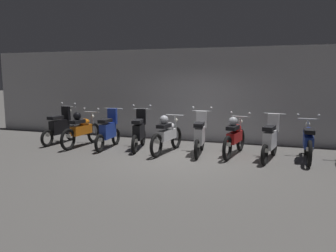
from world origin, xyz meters
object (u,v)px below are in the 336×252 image
(motorbike_slot_4, at_px, (167,134))
(motorbike_slot_5, at_px, (200,135))
(motorbike_slot_1, at_px, (82,129))
(motorbike_slot_3, at_px, (139,132))
(motorbike_slot_2, at_px, (108,131))
(motorbike_slot_6, at_px, (235,136))
(motorbike_slot_7, at_px, (270,140))
(motorbike_slot_0, at_px, (60,127))
(motorbike_slot_8, at_px, (308,142))

(motorbike_slot_4, xyz_separation_m, motorbike_slot_5, (0.92, 0.10, 0.00))
(motorbike_slot_1, distance_m, motorbike_slot_3, 1.85)
(motorbike_slot_4, distance_m, motorbike_slot_5, 0.93)
(motorbike_slot_1, distance_m, motorbike_slot_5, 3.70)
(motorbike_slot_2, distance_m, motorbike_slot_4, 1.86)
(motorbike_slot_6, bearing_deg, motorbike_slot_1, -177.35)
(motorbike_slot_6, xyz_separation_m, motorbike_slot_7, (0.93, -0.21, -0.00))
(motorbike_slot_0, xyz_separation_m, motorbike_slot_7, (6.49, -0.21, -0.00))
(motorbike_slot_5, bearing_deg, motorbike_slot_2, -178.32)
(motorbike_slot_4, bearing_deg, motorbike_slot_7, 0.52)
(motorbike_slot_0, relative_size, motorbike_slot_8, 0.86)
(motorbike_slot_1, bearing_deg, motorbike_slot_6, 2.65)
(motorbike_slot_6, height_order, motorbike_slot_8, same)
(motorbike_slot_3, bearing_deg, motorbike_slot_6, 0.82)
(motorbike_slot_1, bearing_deg, motorbike_slot_3, 5.41)
(motorbike_slot_7, bearing_deg, motorbike_slot_0, 178.18)
(motorbike_slot_0, bearing_deg, motorbike_slot_7, -1.82)
(motorbike_slot_4, bearing_deg, motorbike_slot_2, 179.35)
(motorbike_slot_4, xyz_separation_m, motorbike_slot_8, (3.70, 0.26, -0.03))
(motorbike_slot_3, xyz_separation_m, motorbike_slot_8, (4.64, 0.07, -0.04))
(motorbike_slot_2, height_order, motorbike_slot_4, motorbike_slot_2)
(motorbike_slot_2, distance_m, motorbike_slot_6, 3.71)
(motorbike_slot_4, bearing_deg, motorbike_slot_3, 168.19)
(motorbike_slot_2, bearing_deg, motorbike_slot_3, 10.73)
(motorbike_slot_0, distance_m, motorbike_slot_5, 4.62)
(motorbike_slot_3, relative_size, motorbike_slot_6, 0.86)
(motorbike_slot_0, distance_m, motorbike_slot_8, 7.41)
(motorbike_slot_3, distance_m, motorbike_slot_8, 4.64)
(motorbike_slot_4, height_order, motorbike_slot_7, motorbike_slot_7)
(motorbike_slot_1, distance_m, motorbike_slot_8, 6.49)
(motorbike_slot_1, distance_m, motorbike_slot_6, 4.64)
(motorbike_slot_1, height_order, motorbike_slot_4, motorbike_slot_1)
(motorbike_slot_2, distance_m, motorbike_slot_3, 0.94)
(motorbike_slot_1, height_order, motorbike_slot_6, same)
(motorbike_slot_1, distance_m, motorbike_slot_7, 5.56)
(motorbike_slot_2, xyz_separation_m, motorbike_slot_8, (5.56, 0.24, -0.03))
(motorbike_slot_4, relative_size, motorbike_slot_6, 1.00)
(motorbike_slot_0, height_order, motorbike_slot_6, motorbike_slot_0)
(motorbike_slot_1, bearing_deg, motorbike_slot_4, -0.43)
(motorbike_slot_2, relative_size, motorbike_slot_8, 0.86)
(motorbike_slot_3, height_order, motorbike_slot_7, motorbike_slot_3)
(motorbike_slot_7, bearing_deg, motorbike_slot_2, -179.95)
(motorbike_slot_5, bearing_deg, motorbike_slot_3, 177.13)
(motorbike_slot_1, height_order, motorbike_slot_5, motorbike_slot_5)
(motorbike_slot_1, distance_m, motorbike_slot_4, 2.78)
(motorbike_slot_3, bearing_deg, motorbike_slot_5, -2.87)
(motorbike_slot_6, relative_size, motorbike_slot_7, 1.16)
(motorbike_slot_1, xyz_separation_m, motorbike_slot_6, (4.63, 0.21, 0.00))
(motorbike_slot_5, height_order, motorbike_slot_8, motorbike_slot_5)
(motorbike_slot_8, bearing_deg, motorbike_slot_4, -175.95)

